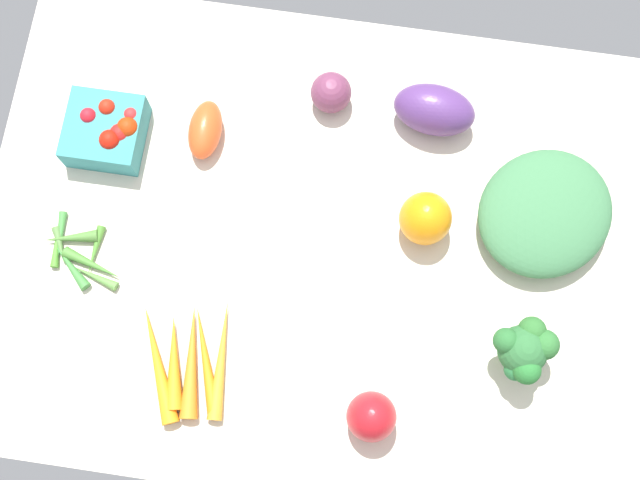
# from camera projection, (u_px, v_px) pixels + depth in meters

# --- Properties ---
(tablecloth) EXTENTS (1.04, 0.76, 0.02)m
(tablecloth) POSITION_uv_depth(u_px,v_px,m) (320.00, 245.00, 1.29)
(tablecloth) COLOR beige
(tablecloth) RESTS_ON ground
(leafy_greens_clump) EXTENTS (0.28, 0.29, 0.07)m
(leafy_greens_clump) POSITION_uv_depth(u_px,v_px,m) (545.00, 213.00, 1.26)
(leafy_greens_clump) COLOR #3E7749
(leafy_greens_clump) RESTS_ON tablecloth
(red_onion_near_basket) EXTENTS (0.06, 0.06, 0.06)m
(red_onion_near_basket) POSITION_uv_depth(u_px,v_px,m) (331.00, 93.00, 1.31)
(red_onion_near_basket) COLOR #703452
(red_onion_near_basket) RESTS_ON tablecloth
(roma_tomato) EXTENTS (0.05, 0.10, 0.05)m
(roma_tomato) POSITION_uv_depth(u_px,v_px,m) (205.00, 130.00, 1.30)
(roma_tomato) COLOR #E55021
(roma_tomato) RESTS_ON tablecloth
(berry_basket) EXTENTS (0.12, 0.12, 0.07)m
(berry_basket) POSITION_uv_depth(u_px,v_px,m) (107.00, 131.00, 1.29)
(berry_basket) COLOR teal
(berry_basket) RESTS_ON tablecloth
(bell_pepper_red) EXTENTS (0.10, 0.10, 0.09)m
(bell_pepper_red) POSITION_uv_depth(u_px,v_px,m) (371.00, 417.00, 1.17)
(bell_pepper_red) COLOR red
(bell_pepper_red) RESTS_ON tablecloth
(carrot_bunch) EXTENTS (0.15, 0.19, 0.03)m
(carrot_bunch) POSITION_uv_depth(u_px,v_px,m) (188.00, 361.00, 1.22)
(carrot_bunch) COLOR orange
(carrot_bunch) RESTS_ON tablecloth
(bell_pepper_orange) EXTENTS (0.11, 0.11, 0.09)m
(bell_pepper_orange) POSITION_uv_depth(u_px,v_px,m) (425.00, 219.00, 1.24)
(bell_pepper_orange) COLOR orange
(bell_pepper_orange) RESTS_ON tablecloth
(broccoli_head) EXTENTS (0.09, 0.10, 0.10)m
(broccoli_head) POSITION_uv_depth(u_px,v_px,m) (524.00, 350.00, 1.17)
(broccoli_head) COLOR #9BD17C
(broccoli_head) RESTS_ON tablecloth
(eggplant) EXTENTS (0.13, 0.09, 0.08)m
(eggplant) POSITION_uv_depth(u_px,v_px,m) (434.00, 110.00, 1.29)
(eggplant) COLOR #563374
(eggplant) RESTS_ON tablecloth
(okra_pile) EXTENTS (0.13, 0.12, 0.02)m
(okra_pile) POSITION_uv_depth(u_px,v_px,m) (77.00, 254.00, 1.27)
(okra_pile) COLOR #498F2C
(okra_pile) RESTS_ON tablecloth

